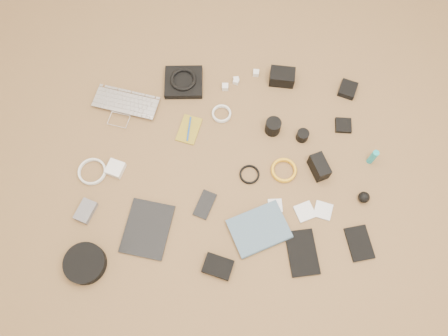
{
  "coord_description": "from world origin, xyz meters",
  "views": [
    {
      "loc": [
        -0.03,
        -0.74,
        1.95
      ],
      "look_at": [
        -0.0,
        0.0,
        0.02
      ],
      "focal_mm": 35.0,
      "sensor_mm": 36.0,
      "label": 1
    }
  ],
  "objects_px": {
    "tablet": "(147,229)",
    "headphone_case": "(85,263)",
    "dslr_camera": "(282,77)",
    "laptop": "(123,111)",
    "paperback": "(268,248)",
    "phone": "(205,205)"
  },
  "relations": [
    {
      "from": "phone",
      "to": "dslr_camera",
      "type": "bearing_deg",
      "value": 82.61
    },
    {
      "from": "laptop",
      "to": "dslr_camera",
      "type": "distance_m",
      "value": 0.82
    },
    {
      "from": "laptop",
      "to": "dslr_camera",
      "type": "relative_size",
      "value": 2.6
    },
    {
      "from": "dslr_camera",
      "to": "phone",
      "type": "height_order",
      "value": "dslr_camera"
    },
    {
      "from": "headphone_case",
      "to": "paperback",
      "type": "distance_m",
      "value": 0.8
    },
    {
      "from": "tablet",
      "to": "phone",
      "type": "bearing_deg",
      "value": 35.47
    },
    {
      "from": "tablet",
      "to": "headphone_case",
      "type": "relative_size",
      "value": 1.42
    },
    {
      "from": "laptop",
      "to": "tablet",
      "type": "distance_m",
      "value": 0.62
    },
    {
      "from": "laptop",
      "to": "headphone_case",
      "type": "relative_size",
      "value": 1.8
    },
    {
      "from": "tablet",
      "to": "phone",
      "type": "height_order",
      "value": "tablet"
    },
    {
      "from": "laptop",
      "to": "paperback",
      "type": "distance_m",
      "value": 0.98
    },
    {
      "from": "dslr_camera",
      "to": "paperback",
      "type": "distance_m",
      "value": 0.88
    },
    {
      "from": "phone",
      "to": "headphone_case",
      "type": "distance_m",
      "value": 0.59
    },
    {
      "from": "laptop",
      "to": "dslr_camera",
      "type": "xyz_separation_m",
      "value": [
        0.81,
        0.16,
        0.02
      ]
    },
    {
      "from": "laptop",
      "to": "paperback",
      "type": "xyz_separation_m",
      "value": [
        0.68,
        -0.71,
        -0.0
      ]
    },
    {
      "from": "headphone_case",
      "to": "phone",
      "type": "bearing_deg",
      "value": 25.9
    },
    {
      "from": "dslr_camera",
      "to": "tablet",
      "type": "bearing_deg",
      "value": -122.68
    },
    {
      "from": "phone",
      "to": "paperback",
      "type": "xyz_separation_m",
      "value": [
        0.28,
        -0.21,
        0.01
      ]
    },
    {
      "from": "tablet",
      "to": "paperback",
      "type": "xyz_separation_m",
      "value": [
        0.54,
        -0.11,
        0.01
      ]
    },
    {
      "from": "laptop",
      "to": "phone",
      "type": "distance_m",
      "value": 0.64
    },
    {
      "from": "tablet",
      "to": "paperback",
      "type": "bearing_deg",
      "value": 2.31
    },
    {
      "from": "dslr_camera",
      "to": "headphone_case",
      "type": "height_order",
      "value": "dslr_camera"
    }
  ]
}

